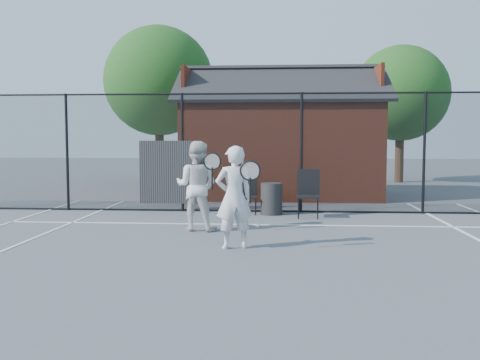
# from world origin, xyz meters

# --- Properties ---
(ground) EXTENTS (80.00, 80.00, 0.00)m
(ground) POSITION_xyz_m (0.00, 0.00, 0.00)
(ground) COLOR #4F545B
(ground) RESTS_ON ground
(court_lines) EXTENTS (11.02, 18.00, 0.01)m
(court_lines) POSITION_xyz_m (0.00, -1.32, 0.01)
(court_lines) COLOR silver
(court_lines) RESTS_ON ground
(fence) EXTENTS (22.04, 3.00, 3.00)m
(fence) POSITION_xyz_m (-0.30, 5.00, 1.45)
(fence) COLOR black
(fence) RESTS_ON ground
(clubhouse) EXTENTS (6.50, 4.36, 4.19)m
(clubhouse) POSITION_xyz_m (0.50, 9.00, 1.61)
(clubhouse) COLOR maroon
(clubhouse) RESTS_ON ground
(tree_left) EXTENTS (4.48, 4.48, 6.44)m
(tree_left) POSITION_xyz_m (-4.50, 13.50, 4.19)
(tree_left) COLOR #361F15
(tree_left) RESTS_ON ground
(tree_right) EXTENTS (3.97, 3.97, 5.70)m
(tree_right) POSITION_xyz_m (5.50, 14.50, 3.71)
(tree_right) COLOR #361F15
(tree_right) RESTS_ON ground
(player_front) EXTENTS (0.83, 0.66, 1.74)m
(player_front) POSITION_xyz_m (-0.31, 0.54, 0.87)
(player_front) COLOR silver
(player_front) RESTS_ON ground
(player_back) EXTENTS (1.03, 0.82, 1.81)m
(player_back) POSITION_xyz_m (-1.21, 2.25, 0.91)
(player_back) COLOR silver
(player_back) RESTS_ON ground
(chair_left) EXTENTS (0.56, 0.58, 1.11)m
(chair_left) POSITION_xyz_m (1.14, 4.10, 0.55)
(chair_left) COLOR black
(chair_left) RESTS_ON ground
(chair_right) EXTENTS (0.46, 0.47, 0.94)m
(chair_right) POSITION_xyz_m (-0.31, 4.60, 0.47)
(chair_right) COLOR black
(chair_right) RESTS_ON ground
(waste_bin) EXTENTS (0.63, 0.63, 0.77)m
(waste_bin) POSITION_xyz_m (0.27, 4.60, 0.39)
(waste_bin) COLOR black
(waste_bin) RESTS_ON ground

